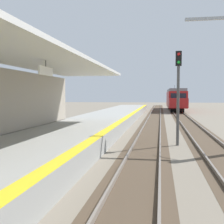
# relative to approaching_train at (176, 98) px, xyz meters

# --- Properties ---
(station_platform) EXTENTS (5.00, 80.00, 0.91)m
(station_platform) POSITION_rel_approaching_train_xyz_m (-7.80, -38.08, -1.73)
(station_platform) COLOR #999993
(station_platform) RESTS_ON ground
(track_pair_nearest_platform) EXTENTS (2.34, 120.00, 0.16)m
(track_pair_nearest_platform) POSITION_rel_approaching_train_xyz_m (-3.40, -34.08, -2.13)
(track_pair_nearest_platform) COLOR #4C3D2D
(track_pair_nearest_platform) RESTS_ON ground
(track_pair_middle) EXTENTS (2.34, 120.00, 0.16)m
(track_pair_middle) POSITION_rel_approaching_train_xyz_m (-0.00, -34.08, -2.13)
(track_pair_middle) COLOR #4C3D2D
(track_pair_middle) RESTS_ON ground
(approaching_train) EXTENTS (2.93, 19.60, 4.76)m
(approaching_train) POSITION_rel_approaching_train_xyz_m (0.00, 0.00, 0.00)
(approaching_train) COLOR maroon
(approaching_train) RESTS_ON ground
(rail_signal_post) EXTENTS (0.32, 0.34, 5.20)m
(rail_signal_post) POSITION_rel_approaching_train_xyz_m (-1.74, -37.43, 1.02)
(rail_signal_post) COLOR #4C4C4C
(rail_signal_post) RESTS_ON ground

